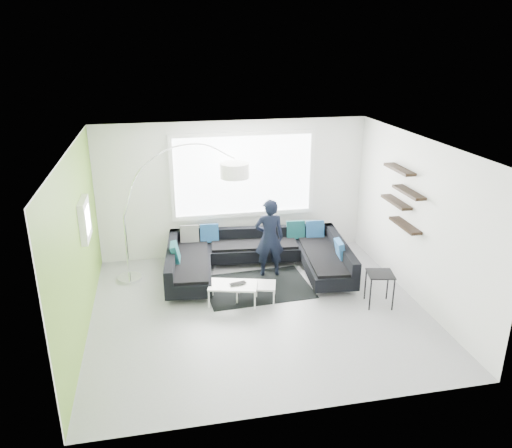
# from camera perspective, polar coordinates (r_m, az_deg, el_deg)

# --- Properties ---
(ground) EXTENTS (5.50, 5.50, 0.00)m
(ground) POSITION_cam_1_polar(r_m,az_deg,el_deg) (8.52, 0.28, -9.78)
(ground) COLOR gray
(ground) RESTS_ON ground
(room_shell) EXTENTS (5.54, 5.04, 2.82)m
(room_shell) POSITION_cam_1_polar(r_m,az_deg,el_deg) (7.98, 0.27, 2.31)
(room_shell) COLOR white
(room_shell) RESTS_ON ground
(sectional_sofa) EXTENTS (3.59, 2.42, 0.73)m
(sectional_sofa) POSITION_cam_1_polar(r_m,az_deg,el_deg) (9.56, 0.18, -4.10)
(sectional_sofa) COLOR black
(sectional_sofa) RESTS_ON ground
(rug) EXTENTS (1.96, 1.47, 0.01)m
(rug) POSITION_cam_1_polar(r_m,az_deg,el_deg) (9.25, 0.19, -7.17)
(rug) COLOR black
(rug) RESTS_ON ground
(coffee_table) EXTENTS (1.18, 0.87, 0.35)m
(coffee_table) POSITION_cam_1_polar(r_m,az_deg,el_deg) (8.72, -1.31, -7.76)
(coffee_table) COLOR silver
(coffee_table) RESTS_ON ground
(arc_lamp) EXTENTS (2.34, 0.57, 2.54)m
(arc_lamp) POSITION_cam_1_polar(r_m,az_deg,el_deg) (9.35, -14.88, 0.87)
(arc_lamp) COLOR white
(arc_lamp) RESTS_ON ground
(side_table) EXTENTS (0.50, 0.50, 0.59)m
(side_table) POSITION_cam_1_polar(r_m,az_deg,el_deg) (8.80, 13.89, -7.23)
(side_table) COLOR black
(side_table) RESTS_ON ground
(person) EXTENTS (0.62, 0.45, 1.53)m
(person) POSITION_cam_1_polar(r_m,az_deg,el_deg) (9.41, 1.53, -1.61)
(person) COLOR black
(person) RESTS_ON ground
(laptop) EXTENTS (0.37, 0.32, 0.02)m
(laptop) POSITION_cam_1_polar(r_m,az_deg,el_deg) (8.56, -1.98, -6.95)
(laptop) COLOR black
(laptop) RESTS_ON coffee_table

